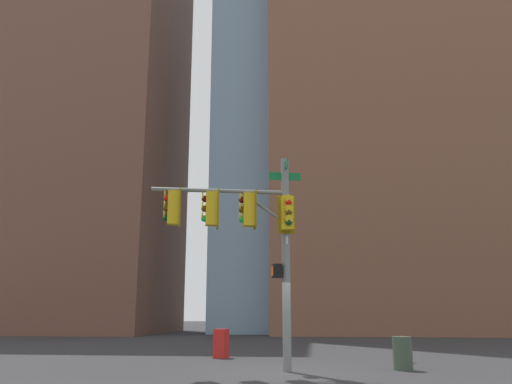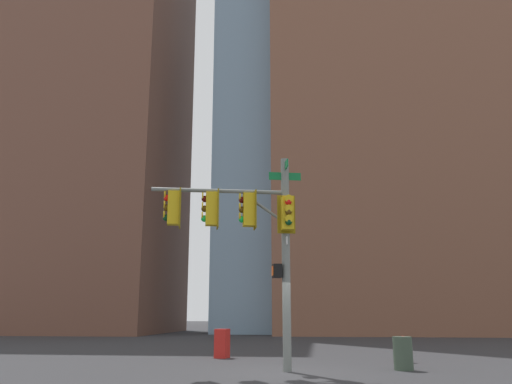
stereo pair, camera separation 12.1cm
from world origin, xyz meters
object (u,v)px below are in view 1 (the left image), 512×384
signal_pole_assembly (250,227)px  fire_hydrant (403,348)px  newspaper_box (221,343)px  litter_bin (403,353)px

signal_pole_assembly → fire_hydrant: (4.80, 3.70, -3.66)m
fire_hydrant → newspaper_box: newspaper_box is taller
fire_hydrant → litter_bin: (-0.42, -2.60, 0.00)m
litter_bin → newspaper_box: (-6.06, 3.62, 0.05)m
fire_hydrant → litter_bin: size_ratio=0.92×
newspaper_box → fire_hydrant: bearing=0.4°
newspaper_box → litter_bin: bearing=-21.5°
litter_bin → fire_hydrant: bearing=80.9°
signal_pole_assembly → litter_bin: 5.82m
signal_pole_assembly → fire_hydrant: signal_pole_assembly is taller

